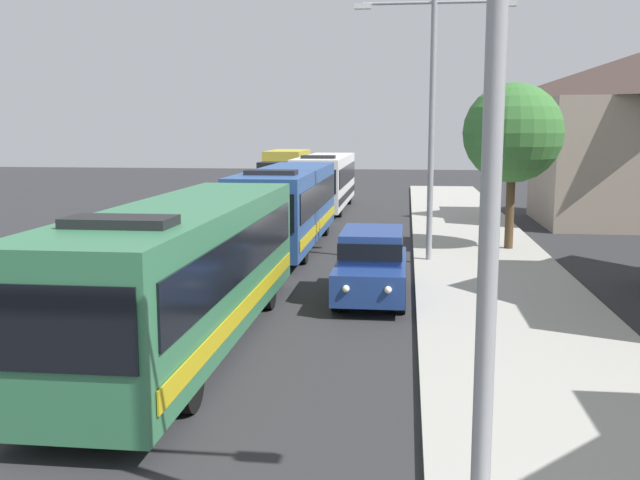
% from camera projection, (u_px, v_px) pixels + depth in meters
% --- Properties ---
extents(bus_lead, '(2.58, 11.86, 3.21)m').
position_uv_depth(bus_lead, '(187.00, 268.00, 15.41)').
color(bus_lead, '#33724C').
rests_on(bus_lead, ground_plane).
extents(bus_second_in_line, '(2.58, 11.49, 3.21)m').
position_uv_depth(bus_second_in_line, '(288.00, 204.00, 28.31)').
color(bus_second_in_line, '#284C8C').
rests_on(bus_second_in_line, ground_plane).
extents(bus_middle, '(2.58, 11.19, 3.21)m').
position_uv_depth(bus_middle, '(325.00, 180.00, 41.30)').
color(bus_middle, silver).
rests_on(bus_middle, ground_plane).
extents(white_suv, '(1.86, 4.70, 1.90)m').
position_uv_depth(white_suv, '(372.00, 262.00, 19.69)').
color(white_suv, navy).
rests_on(white_suv, ground_plane).
extents(box_truck_oncoming, '(2.35, 7.43, 3.15)m').
position_uv_depth(box_truck_oncoming, '(286.00, 173.00, 47.59)').
color(box_truck_oncoming, black).
rests_on(box_truck_oncoming, ground_plane).
extents(streetlamp_near, '(6.46, 0.28, 7.52)m').
position_uv_depth(streetlamp_near, '(494.00, 105.00, 6.80)').
color(streetlamp_near, gray).
rests_on(streetlamp_near, sidewalk).
extents(streetlamp_mid, '(5.24, 0.28, 8.73)m').
position_uv_depth(streetlamp_mid, '(432.00, 104.00, 24.18)').
color(streetlamp_mid, gray).
rests_on(streetlamp_mid, sidewalk).
extents(roadside_tree, '(3.66, 3.66, 6.13)m').
position_uv_depth(roadside_tree, '(513.00, 133.00, 26.65)').
color(roadside_tree, '#4C3823').
rests_on(roadside_tree, sidewalk).
extents(house_distant_gabled, '(8.91, 7.76, 8.12)m').
position_uv_depth(house_distant_gabled, '(634.00, 138.00, 34.55)').
color(house_distant_gabled, gray).
rests_on(house_distant_gabled, ground_plane).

